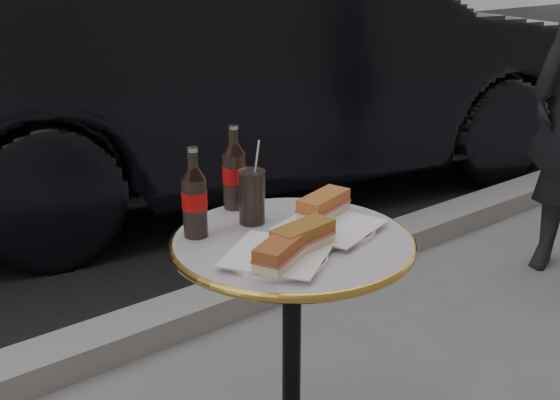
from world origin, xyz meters
TOP-DOWN VIEW (x-y plane):
  - curb at (0.00, 0.90)m, footprint 40.00×0.20m
  - bistro_table at (0.00, 0.00)m, footprint 0.62×0.62m
  - plate_left at (-0.11, -0.08)m, footprint 0.31×0.31m
  - plate_right at (0.11, -0.02)m, footprint 0.27×0.27m
  - sandwich_left_a at (-0.14, -0.12)m, footprint 0.17×0.13m
  - sandwich_left_b at (-0.04, -0.09)m, footprint 0.17×0.10m
  - sandwich_right at (0.14, 0.04)m, footprint 0.18×0.12m
  - cola_bottle_left at (-0.18, 0.16)m, footprint 0.08×0.08m
  - cola_bottle_right at (0.01, 0.27)m, footprint 0.09×0.09m
  - cola_glass at (-0.02, 0.15)m, footprint 0.08×0.08m
  - parked_car at (1.49, 2.14)m, footprint 2.47×4.78m

SIDE VIEW (x-z plane):
  - curb at x=0.00m, z-range -0.01..0.11m
  - bistro_table at x=0.00m, z-range 0.00..0.73m
  - plate_left at x=-0.11m, z-range 0.73..0.75m
  - plate_right at x=0.11m, z-range 0.73..0.75m
  - parked_car at x=1.49m, z-range 0.00..1.50m
  - sandwich_left_a at x=-0.14m, z-range 0.75..0.80m
  - sandwich_left_b at x=-0.04m, z-range 0.75..0.80m
  - sandwich_right at x=0.14m, z-range 0.75..0.80m
  - cola_glass at x=-0.02m, z-range 0.73..0.88m
  - cola_bottle_left at x=-0.18m, z-range 0.73..0.97m
  - cola_bottle_right at x=0.01m, z-range 0.73..0.97m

